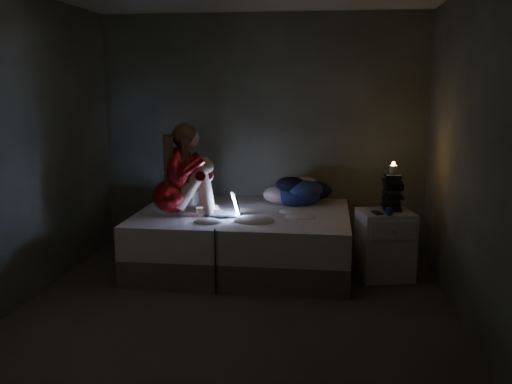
% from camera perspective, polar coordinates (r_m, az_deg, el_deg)
% --- Properties ---
extents(floor, '(3.60, 3.80, 0.02)m').
position_cam_1_polar(floor, '(4.78, -2.18, -11.84)').
color(floor, '#2E2C2B').
rests_on(floor, ground).
extents(wall_back, '(3.60, 0.02, 2.60)m').
position_cam_1_polar(wall_back, '(6.32, 0.61, 6.00)').
color(wall_back, '#32372A').
rests_on(wall_back, ground).
extents(wall_front, '(3.60, 0.02, 2.60)m').
position_cam_1_polar(wall_front, '(2.60, -9.37, -1.02)').
color(wall_front, '#32372A').
rests_on(wall_front, ground).
extents(wall_left, '(0.02, 3.80, 2.60)m').
position_cam_1_polar(wall_left, '(5.07, -22.97, 3.97)').
color(wall_left, '#32372A').
rests_on(wall_left, ground).
extents(wall_right, '(0.02, 3.80, 2.60)m').
position_cam_1_polar(wall_right, '(4.51, 21.07, 3.36)').
color(wall_right, '#32372A').
rests_on(wall_right, ground).
extents(bed, '(2.10, 1.57, 0.58)m').
position_cam_1_polar(bed, '(5.72, -1.27, -4.82)').
color(bed, '#BDB6AB').
rests_on(bed, ground).
extents(pillow, '(0.40, 0.28, 0.12)m').
position_cam_1_polar(pillow, '(6.11, -7.91, -0.57)').
color(pillow, silver).
rests_on(pillow, bed).
extents(woman, '(0.65, 0.52, 0.90)m').
position_cam_1_polar(woman, '(5.47, -8.58, 2.25)').
color(woman, '#9C040C').
rests_on(woman, bed).
extents(laptop, '(0.39, 0.33, 0.23)m').
position_cam_1_polar(laptop, '(5.44, -3.49, -1.27)').
color(laptop, black).
rests_on(laptop, bed).
extents(clothes_pile, '(0.65, 0.59, 0.32)m').
position_cam_1_polar(clothes_pile, '(5.99, 4.20, 0.24)').
color(clothes_pile, navy).
rests_on(clothes_pile, bed).
extents(nightstand, '(0.57, 0.53, 0.65)m').
position_cam_1_polar(nightstand, '(5.54, 12.89, -5.21)').
color(nightstand, silver).
rests_on(nightstand, ground).
extents(book_stack, '(0.19, 0.25, 0.34)m').
position_cam_1_polar(book_stack, '(5.51, 13.61, -0.08)').
color(book_stack, black).
rests_on(book_stack, nightstand).
extents(candle, '(0.07, 0.07, 0.08)m').
position_cam_1_polar(candle, '(5.47, 13.71, 2.06)').
color(candle, beige).
rests_on(candle, book_stack).
extents(phone, '(0.08, 0.14, 0.01)m').
position_cam_1_polar(phone, '(5.38, 11.93, -2.01)').
color(phone, black).
rests_on(phone, nightstand).
extents(blue_orb, '(0.08, 0.08, 0.08)m').
position_cam_1_polar(blue_orb, '(5.29, 12.90, -1.89)').
color(blue_orb, '#211E97').
rests_on(blue_orb, nightstand).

